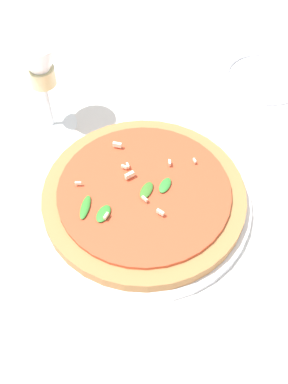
# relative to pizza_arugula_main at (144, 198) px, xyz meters

# --- Properties ---
(ground_plane) EXTENTS (6.00, 6.00, 0.00)m
(ground_plane) POSITION_rel_pizza_arugula_main_xyz_m (0.01, 0.03, -0.02)
(ground_plane) COLOR silver
(pizza_arugula_main) EXTENTS (0.31, 0.31, 0.05)m
(pizza_arugula_main) POSITION_rel_pizza_arugula_main_xyz_m (0.00, 0.00, 0.00)
(pizza_arugula_main) COLOR white
(pizza_arugula_main) RESTS_ON ground_plane
(wine_glass) EXTENTS (0.08, 0.08, 0.16)m
(wine_glass) POSITION_rel_pizza_arugula_main_xyz_m (0.01, 0.22, 0.10)
(wine_glass) COLOR white
(wine_glass) RESTS_ON ground_plane
(side_plate_white) EXTENTS (0.15, 0.15, 0.02)m
(side_plate_white) POSITION_rel_pizza_arugula_main_xyz_m (0.35, 0.03, -0.01)
(side_plate_white) COLOR white
(side_plate_white) RESTS_ON ground_plane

